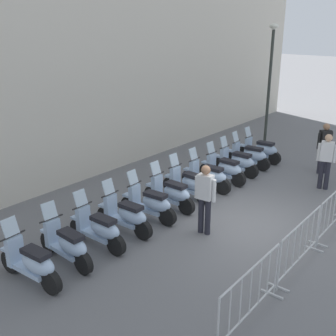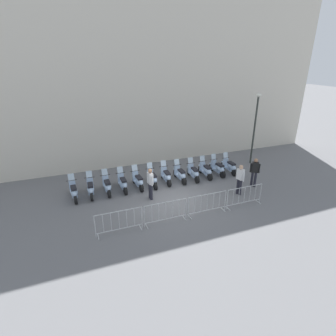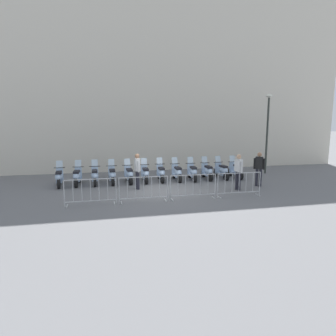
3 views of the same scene
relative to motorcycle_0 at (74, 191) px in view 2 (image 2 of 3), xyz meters
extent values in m
plane|color=slate|center=(5.01, -1.34, -0.45)|extent=(120.00, 120.00, 0.00)
cube|color=beige|center=(4.20, 5.40, 5.57)|extent=(28.09, 5.75, 12.05)
cylinder|color=black|center=(-0.13, 0.69, -0.21)|extent=(0.22, 0.50, 0.48)
cylinder|color=black|center=(0.10, -0.53, -0.21)|extent=(0.22, 0.50, 0.48)
cube|color=#A8C1E0|center=(-0.01, 0.08, -0.17)|extent=(0.43, 0.90, 0.10)
ellipsoid|color=#A8C1E0|center=(0.04, -0.20, 0.07)|extent=(0.51, 0.89, 0.40)
cube|color=black|center=(0.03, -0.16, 0.29)|extent=(0.38, 0.64, 0.10)
cube|color=#A8C1E0|center=(-0.09, 0.51, 0.10)|extent=(0.36, 0.20, 0.60)
cylinder|color=black|center=(-0.09, 0.51, 0.43)|extent=(0.56, 0.14, 0.04)
cube|color=silver|center=(-0.10, 0.55, 0.61)|extent=(0.34, 0.20, 0.35)
cube|color=#A8C1E0|center=(-0.13, 0.69, 0.06)|extent=(0.25, 0.35, 0.06)
cylinder|color=black|center=(0.81, 0.84, -0.21)|extent=(0.17, 0.49, 0.48)
cylinder|color=black|center=(0.89, -0.39, -0.21)|extent=(0.17, 0.49, 0.48)
cube|color=#A8C1E0|center=(0.85, 0.23, -0.17)|extent=(0.34, 0.88, 0.10)
ellipsoid|color=#A8C1E0|center=(0.87, -0.05, 0.07)|extent=(0.41, 0.86, 0.40)
cube|color=black|center=(0.87, -0.02, 0.29)|extent=(0.32, 0.62, 0.10)
cube|color=#A8C1E0|center=(0.82, 0.66, 0.10)|extent=(0.35, 0.16, 0.60)
cylinder|color=black|center=(0.82, 0.66, 0.43)|extent=(0.56, 0.07, 0.04)
cube|color=silver|center=(0.82, 0.71, 0.61)|extent=(0.33, 0.16, 0.35)
cube|color=#A8C1E0|center=(0.81, 0.84, 0.06)|extent=(0.22, 0.33, 0.06)
cylinder|color=black|center=(1.64, 0.95, -0.21)|extent=(0.20, 0.49, 0.48)
cylinder|color=black|center=(1.80, -0.28, -0.21)|extent=(0.20, 0.49, 0.48)
cube|color=#A8C1E0|center=(1.72, 0.34, -0.17)|extent=(0.39, 0.90, 0.10)
ellipsoid|color=#A8C1E0|center=(1.76, 0.06, 0.07)|extent=(0.47, 0.88, 0.40)
cube|color=black|center=(1.75, 0.09, 0.29)|extent=(0.36, 0.63, 0.10)
cube|color=#A8C1E0|center=(1.66, 0.77, 0.10)|extent=(0.36, 0.18, 0.60)
cylinder|color=black|center=(1.66, 0.77, 0.43)|extent=(0.56, 0.11, 0.04)
cube|color=silver|center=(1.66, 0.81, 0.61)|extent=(0.34, 0.18, 0.35)
cube|color=#A8C1E0|center=(1.64, 0.95, 0.06)|extent=(0.24, 0.34, 0.06)
cylinder|color=black|center=(2.50, 1.07, -0.21)|extent=(0.21, 0.49, 0.48)
cylinder|color=black|center=(2.68, -0.16, -0.21)|extent=(0.21, 0.49, 0.48)
cube|color=#A8C1E0|center=(2.59, 0.45, -0.17)|extent=(0.40, 0.90, 0.10)
ellipsoid|color=#A8C1E0|center=(2.63, 0.18, 0.07)|extent=(0.47, 0.88, 0.40)
cube|color=black|center=(2.62, 0.21, 0.29)|extent=(0.36, 0.63, 0.10)
cube|color=#A8C1E0|center=(2.53, 0.88, 0.10)|extent=(0.36, 0.19, 0.60)
cylinder|color=black|center=(2.53, 0.88, 0.43)|extent=(0.56, 0.11, 0.04)
cube|color=silver|center=(2.52, 0.93, 0.61)|extent=(0.34, 0.18, 0.35)
cube|color=#A8C1E0|center=(2.50, 1.07, 0.06)|extent=(0.24, 0.34, 0.06)
cylinder|color=black|center=(3.34, 1.17, -0.21)|extent=(0.23, 0.50, 0.48)
cylinder|color=black|center=(3.57, -0.05, -0.21)|extent=(0.23, 0.50, 0.48)
cube|color=#A8C1E0|center=(3.46, 0.56, -0.17)|extent=(0.44, 0.91, 0.10)
ellipsoid|color=#A8C1E0|center=(3.51, 0.28, 0.07)|extent=(0.51, 0.89, 0.40)
cube|color=black|center=(3.50, 0.32, 0.29)|extent=(0.39, 0.64, 0.10)
cube|color=#A8C1E0|center=(3.38, 0.99, 0.10)|extent=(0.36, 0.20, 0.60)
cylinder|color=black|center=(3.38, 0.99, 0.43)|extent=(0.56, 0.14, 0.04)
cube|color=silver|center=(3.37, 1.03, 0.61)|extent=(0.34, 0.20, 0.35)
cube|color=#A8C1E0|center=(3.34, 1.17, 0.06)|extent=(0.26, 0.35, 0.06)
cylinder|color=black|center=(4.27, 1.29, -0.21)|extent=(0.18, 0.49, 0.48)
cylinder|color=black|center=(4.38, 0.06, -0.21)|extent=(0.18, 0.49, 0.48)
cube|color=#A8C1E0|center=(4.33, 0.68, -0.17)|extent=(0.36, 0.89, 0.10)
ellipsoid|color=#A8C1E0|center=(4.35, 0.40, 0.07)|extent=(0.44, 0.87, 0.40)
cube|color=black|center=(4.35, 0.43, 0.29)|extent=(0.33, 0.62, 0.10)
cube|color=#A8C1E0|center=(4.29, 1.11, 0.10)|extent=(0.35, 0.17, 0.60)
cylinder|color=black|center=(4.29, 1.11, 0.43)|extent=(0.56, 0.09, 0.04)
cube|color=silver|center=(4.28, 1.16, 0.61)|extent=(0.33, 0.17, 0.35)
cube|color=#A8C1E0|center=(4.27, 1.29, 0.06)|extent=(0.23, 0.34, 0.06)
cylinder|color=black|center=(5.14, 1.45, -0.21)|extent=(0.18, 0.49, 0.48)
cylinder|color=black|center=(5.24, 0.21, -0.21)|extent=(0.18, 0.49, 0.48)
cube|color=#A8C1E0|center=(5.19, 0.83, -0.17)|extent=(0.34, 0.89, 0.10)
ellipsoid|color=#A8C1E0|center=(5.21, 0.55, 0.07)|extent=(0.42, 0.86, 0.40)
cube|color=black|center=(5.21, 0.58, 0.29)|extent=(0.32, 0.62, 0.10)
cube|color=#A8C1E0|center=(5.16, 1.26, 0.10)|extent=(0.35, 0.16, 0.60)
cylinder|color=black|center=(5.16, 1.26, 0.43)|extent=(0.56, 0.08, 0.04)
cube|color=silver|center=(5.15, 1.31, 0.61)|extent=(0.33, 0.16, 0.35)
cube|color=#A8C1E0|center=(5.14, 1.45, 0.06)|extent=(0.22, 0.33, 0.06)
cylinder|color=black|center=(5.99, 1.47, -0.21)|extent=(0.20, 0.49, 0.48)
cylinder|color=black|center=(6.15, 0.24, -0.21)|extent=(0.20, 0.49, 0.48)
cube|color=#A8C1E0|center=(6.07, 0.85, -0.17)|extent=(0.39, 0.90, 0.10)
ellipsoid|color=#A8C1E0|center=(6.11, 0.58, 0.07)|extent=(0.47, 0.88, 0.40)
cube|color=black|center=(6.10, 0.61, 0.29)|extent=(0.36, 0.63, 0.10)
cube|color=#A8C1E0|center=(6.01, 1.28, 0.10)|extent=(0.36, 0.18, 0.60)
cylinder|color=black|center=(6.01, 1.28, 0.43)|extent=(0.56, 0.11, 0.04)
cube|color=silver|center=(6.01, 1.33, 0.61)|extent=(0.34, 0.18, 0.35)
cube|color=#A8C1E0|center=(5.99, 1.47, 0.06)|extent=(0.24, 0.34, 0.06)
cylinder|color=black|center=(6.90, 1.54, -0.21)|extent=(0.17, 0.49, 0.48)
cylinder|color=black|center=(6.98, 0.30, -0.21)|extent=(0.17, 0.49, 0.48)
cube|color=#A8C1E0|center=(6.94, 0.92, -0.17)|extent=(0.34, 0.88, 0.10)
ellipsoid|color=#A8C1E0|center=(6.96, 0.64, 0.07)|extent=(0.41, 0.86, 0.40)
cube|color=black|center=(6.96, 0.67, 0.29)|extent=(0.32, 0.62, 0.10)
cube|color=#A8C1E0|center=(6.92, 1.35, 0.10)|extent=(0.35, 0.16, 0.60)
cylinder|color=black|center=(6.92, 1.35, 0.43)|extent=(0.56, 0.07, 0.04)
cube|color=silver|center=(6.91, 1.40, 0.61)|extent=(0.33, 0.16, 0.35)
cube|color=#A8C1E0|center=(6.90, 1.54, 0.06)|extent=(0.22, 0.33, 0.06)
cylinder|color=black|center=(7.75, 1.68, -0.21)|extent=(0.19, 0.49, 0.48)
cylinder|color=black|center=(7.87, 0.44, -0.21)|extent=(0.19, 0.49, 0.48)
cube|color=#A8C1E0|center=(7.81, 1.06, -0.17)|extent=(0.37, 0.89, 0.10)
ellipsoid|color=#A8C1E0|center=(7.84, 0.78, 0.07)|extent=(0.44, 0.87, 0.40)
cube|color=black|center=(7.84, 0.81, 0.29)|extent=(0.34, 0.63, 0.10)
cube|color=#A8C1E0|center=(7.77, 1.49, 0.10)|extent=(0.35, 0.17, 0.60)
cylinder|color=black|center=(7.77, 1.49, 0.43)|extent=(0.56, 0.09, 0.04)
cube|color=silver|center=(7.76, 1.54, 0.61)|extent=(0.33, 0.17, 0.35)
cube|color=#A8C1E0|center=(7.75, 1.68, 0.06)|extent=(0.23, 0.34, 0.06)
cylinder|color=black|center=(8.56, 1.81, -0.21)|extent=(0.23, 0.50, 0.48)
cylinder|color=black|center=(8.79, 0.59, -0.21)|extent=(0.23, 0.50, 0.48)
cube|color=#A8C1E0|center=(8.68, 1.20, -0.17)|extent=(0.43, 0.90, 0.10)
ellipsoid|color=#A8C1E0|center=(8.73, 0.93, 0.07)|extent=(0.51, 0.89, 0.40)
cube|color=black|center=(8.72, 0.96, 0.29)|extent=(0.39, 0.64, 0.10)
cube|color=#A8C1E0|center=(8.60, 1.63, 0.10)|extent=(0.36, 0.20, 0.60)
cylinder|color=black|center=(8.60, 1.63, 0.43)|extent=(0.56, 0.14, 0.04)
cube|color=silver|center=(8.59, 1.68, 0.61)|extent=(0.34, 0.20, 0.35)
cube|color=#A8C1E0|center=(8.56, 1.81, 0.06)|extent=(0.26, 0.35, 0.06)
cylinder|color=black|center=(9.46, 1.91, -0.21)|extent=(0.21, 0.49, 0.48)
cylinder|color=black|center=(9.63, 0.68, -0.21)|extent=(0.21, 0.49, 0.48)
cube|color=#A8C1E0|center=(9.55, 1.30, -0.17)|extent=(0.40, 0.90, 0.10)
ellipsoid|color=#A8C1E0|center=(9.59, 1.02, 0.07)|extent=(0.47, 0.88, 0.40)
cube|color=black|center=(9.58, 1.05, 0.29)|extent=(0.36, 0.63, 0.10)
cube|color=#A8C1E0|center=(9.49, 1.73, 0.10)|extent=(0.36, 0.19, 0.60)
cylinder|color=black|center=(9.49, 1.73, 0.43)|extent=(0.56, 0.11, 0.04)
cube|color=silver|center=(9.48, 1.77, 0.61)|extent=(0.34, 0.18, 0.35)
cube|color=#A8C1E0|center=(9.46, 1.91, 0.06)|extent=(0.24, 0.35, 0.06)
cube|color=#B2B5B7|center=(1.19, -3.66, -0.43)|extent=(0.09, 0.44, 0.04)
cube|color=#B2B5B7|center=(3.00, -3.44, -0.43)|extent=(0.09, 0.44, 0.04)
cylinder|color=#B2B5B7|center=(1.11, -3.67, 0.07)|extent=(0.04, 0.04, 1.05)
cylinder|color=#B2B5B7|center=(3.08, -3.43, 0.07)|extent=(0.04, 0.04, 1.05)
cylinder|color=#B2B5B7|center=(2.10, -3.55, 0.60)|extent=(1.98, 0.27, 0.04)
cylinder|color=#B2B5B7|center=(2.10, -3.55, -0.27)|extent=(1.98, 0.27, 0.04)
cylinder|color=#B2B5B7|center=(1.44, -3.63, 0.16)|extent=(0.02, 0.02, 0.87)
cylinder|color=#B2B5B7|center=(1.77, -3.59, 0.16)|extent=(0.02, 0.02, 0.87)
cylinder|color=#B2B5B7|center=(2.10, -3.55, 0.16)|extent=(0.02, 0.02, 0.87)
cylinder|color=#B2B5B7|center=(2.43, -3.51, 0.16)|extent=(0.02, 0.02, 0.87)
cylinder|color=#B2B5B7|center=(2.76, -3.47, 0.16)|extent=(0.02, 0.02, 0.87)
cube|color=#B2B5B7|center=(3.28, -3.41, -0.43)|extent=(0.09, 0.44, 0.04)
cube|color=#B2B5B7|center=(5.09, -3.19, -0.43)|extent=(0.09, 0.44, 0.04)
cylinder|color=#B2B5B7|center=(3.20, -3.42, 0.07)|extent=(0.04, 0.04, 1.05)
cylinder|color=#B2B5B7|center=(5.17, -3.18, 0.07)|extent=(0.04, 0.04, 1.05)
cylinder|color=#B2B5B7|center=(4.19, -3.30, 0.60)|extent=(1.98, 0.27, 0.04)
cylinder|color=#B2B5B7|center=(4.19, -3.30, -0.27)|extent=(1.98, 0.27, 0.04)
cylinder|color=#B2B5B7|center=(3.53, -3.38, 0.16)|extent=(0.02, 0.02, 0.87)
cylinder|color=#B2B5B7|center=(3.86, -3.34, 0.16)|extent=(0.02, 0.02, 0.87)
cylinder|color=#B2B5B7|center=(4.19, -3.30, 0.16)|extent=(0.02, 0.02, 0.87)
cylinder|color=#B2B5B7|center=(4.52, -3.26, 0.16)|extent=(0.02, 0.02, 0.87)
cylinder|color=#B2B5B7|center=(4.84, -3.22, 0.16)|extent=(0.02, 0.02, 0.87)
cube|color=#B2B5B7|center=(5.37, -3.15, -0.43)|extent=(0.09, 0.44, 0.04)
cube|color=#B2B5B7|center=(7.18, -2.93, -0.43)|extent=(0.09, 0.44, 0.04)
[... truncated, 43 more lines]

